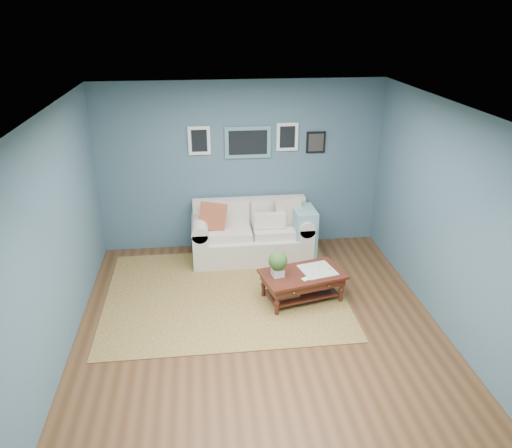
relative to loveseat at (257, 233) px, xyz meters
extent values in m
plane|color=brown|center=(-0.20, -2.03, -0.40)|extent=(5.00, 5.00, 0.00)
plane|color=white|center=(-0.20, -2.03, 2.30)|extent=(5.00, 5.00, 0.00)
cube|color=#426071|center=(-0.20, 0.47, 0.95)|extent=(4.50, 0.02, 2.70)
cube|color=#426071|center=(-0.20, -4.53, 0.95)|extent=(4.50, 0.02, 2.70)
cube|color=#426071|center=(-2.45, -2.03, 0.95)|extent=(0.02, 5.00, 2.70)
cube|color=#426071|center=(2.05, -2.03, 0.95)|extent=(0.02, 5.00, 2.70)
cube|color=slate|center=(-0.08, 0.45, 1.35)|extent=(0.72, 0.03, 0.50)
cube|color=black|center=(-0.08, 0.43, 1.35)|extent=(0.60, 0.01, 0.38)
cube|color=white|center=(-0.83, 0.45, 1.40)|extent=(0.34, 0.03, 0.44)
cube|color=white|center=(0.54, 0.45, 1.42)|extent=(0.34, 0.03, 0.44)
cube|color=black|center=(1.00, 0.45, 1.32)|extent=(0.30, 0.03, 0.34)
cube|color=#563719|center=(-0.58, -1.12, -0.39)|extent=(3.27, 2.62, 0.01)
cube|color=beige|center=(-0.08, -0.04, -0.19)|extent=(1.38, 0.85, 0.41)
cube|color=beige|center=(-0.08, 0.29, 0.24)|extent=(1.81, 0.21, 0.47)
cube|color=beige|center=(-0.89, -0.04, -0.10)|extent=(0.23, 0.85, 0.60)
cube|color=beige|center=(0.72, -0.04, -0.10)|extent=(0.23, 0.85, 0.60)
cylinder|color=beige|center=(-0.89, -0.04, 0.20)|extent=(0.25, 0.85, 0.25)
cylinder|color=beige|center=(0.72, -0.04, 0.20)|extent=(0.25, 0.85, 0.25)
cube|color=beige|center=(-0.45, -0.09, 0.07)|extent=(0.70, 0.54, 0.13)
cube|color=beige|center=(0.29, -0.09, 0.07)|extent=(0.70, 0.54, 0.13)
cube|color=beige|center=(-0.45, 0.18, 0.31)|extent=(0.70, 0.12, 0.35)
cube|color=beige|center=(0.29, 0.18, 0.31)|extent=(0.70, 0.12, 0.35)
cube|color=#BD3D24|center=(-0.69, -0.08, 0.35)|extent=(0.47, 0.17, 0.46)
cube|color=beige|center=(0.50, -0.02, 0.35)|extent=(0.46, 0.17, 0.45)
cube|color=beige|center=(0.19, -0.13, 0.26)|extent=(0.49, 0.12, 0.23)
cube|color=#7FB8B8|center=(0.72, -0.15, 0.05)|extent=(0.33, 0.53, 0.78)
cube|color=#37160D|center=(0.46, -1.37, -0.01)|extent=(1.20, 0.87, 0.04)
cube|color=#37160D|center=(0.46, -1.37, -0.08)|extent=(1.11, 0.78, 0.11)
cube|color=#37160D|center=(0.46, -1.37, -0.30)|extent=(1.00, 0.67, 0.02)
sphere|color=gold|center=(0.28, -1.71, -0.08)|extent=(0.03, 0.03, 0.03)
sphere|color=gold|center=(0.77, -1.59, -0.08)|extent=(0.03, 0.03, 0.03)
cylinder|color=#37160D|center=(0.06, -1.72, -0.21)|extent=(0.05, 0.05, 0.37)
cylinder|color=#37160D|center=(0.97, -1.50, -0.21)|extent=(0.05, 0.05, 0.37)
cylinder|color=#37160D|center=(-0.05, -1.24, -0.21)|extent=(0.05, 0.05, 0.37)
cylinder|color=#37160D|center=(0.86, -1.02, -0.21)|extent=(0.05, 0.05, 0.37)
cube|color=silver|center=(0.12, -1.41, 0.06)|extent=(0.17, 0.17, 0.11)
sphere|color=#234D1B|center=(0.12, -1.41, 0.23)|extent=(0.25, 0.25, 0.25)
cube|color=silver|center=(0.68, -1.32, 0.01)|extent=(0.52, 0.52, 0.01)
cube|color=tan|center=(0.24, -1.42, -0.20)|extent=(0.35, 0.28, 0.18)
cube|color=#234B8C|center=(0.70, -1.29, -0.23)|extent=(0.25, 0.21, 0.10)
camera|label=1|loc=(-0.85, -7.13, 3.28)|focal=35.00mm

